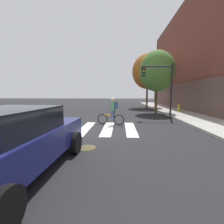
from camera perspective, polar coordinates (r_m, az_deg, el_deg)
ground_plane at (r=8.76m, az=-6.16°, el=-5.99°), size 120.00×120.00×0.00m
crosswalk_stripes at (r=8.86m, az=-9.60°, el=-5.86°), size 5.53×3.55×0.01m
manhole_cover at (r=5.77m, az=-9.18°, el=-12.67°), size 0.64×0.64×0.01m
sedan_near at (r=4.27m, az=-32.74°, el=-9.10°), size 2.31×4.67×1.59m
cyclist at (r=9.62m, az=0.18°, el=0.27°), size 1.68×0.45×1.69m
traffic_light_near at (r=12.84m, az=17.34°, el=10.57°), size 2.47×0.28×4.20m
fire_hydrant at (r=17.48m, az=23.17°, el=1.54°), size 0.33×0.22×0.78m
street_tree_near at (r=16.29m, az=16.06°, el=14.14°), size 3.43×3.43×6.10m
street_tree_mid at (r=22.62m, az=12.84°, el=14.28°), size 4.16×4.16×7.40m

